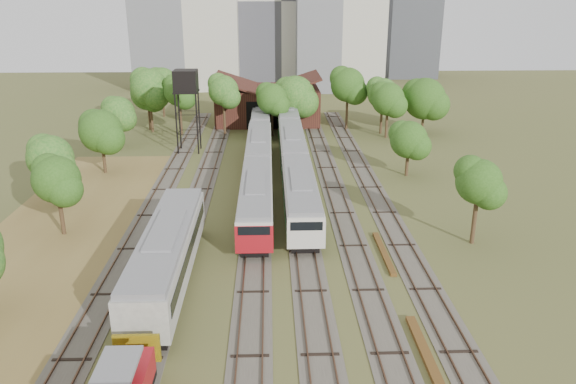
{
  "coord_description": "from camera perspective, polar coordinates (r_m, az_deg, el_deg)",
  "views": [
    {
      "loc": [
        -0.74,
        -31.03,
        19.47
      ],
      "look_at": [
        0.87,
        16.87,
        2.5
      ],
      "focal_mm": 35.0,
      "sensor_mm": 36.0,
      "label": 1
    }
  ],
  "objects": [
    {
      "name": "water_tower",
      "position": [
        72.95,
        -10.34,
        10.81
      ],
      "size": [
        3.03,
        3.03,
        10.5
      ],
      "color": "black",
      "rests_on": "ground"
    },
    {
      "name": "tree_band_left",
      "position": [
        63.77,
        -19.09,
        5.49
      ],
      "size": [
        8.0,
        77.22,
        8.81
      ],
      "color": "#382616",
      "rests_on": "ground"
    },
    {
      "name": "railcar_red_set",
      "position": [
        58.76,
        -3.07,
        2.09
      ],
      "size": [
        2.93,
        34.58,
        3.63
      ],
      "color": "black",
      "rests_on": "ground"
    },
    {
      "name": "tower_far_right",
      "position": [
        145.35,
        12.44,
        16.91
      ],
      "size": [
        12.0,
        12.0,
        28.0
      ],
      "primitive_type": "cube",
      "color": "#3D3F45",
      "rests_on": "ground"
    },
    {
      "name": "ground",
      "position": [
        36.64,
        -0.49,
        -12.6
      ],
      "size": [
        240.0,
        240.0,
        0.0
      ],
      "primitive_type": "plane",
      "color": "#475123",
      "rests_on": "ground"
    },
    {
      "name": "tracks",
      "position": [
        59.3,
        -1.75,
        0.36
      ],
      "size": [
        24.6,
        80.0,
        0.19
      ],
      "color": "#4C473D",
      "rests_on": "ground"
    },
    {
      "name": "tree_band_far",
      "position": [
        83.09,
        0.97,
        9.99
      ],
      "size": [
        45.72,
        9.91,
        9.33
      ],
      "color": "#382616",
      "rests_on": "ground"
    },
    {
      "name": "railcar_rear",
      "position": [
        85.18,
        -2.76,
        7.49
      ],
      "size": [
        2.73,
        16.08,
        3.37
      ],
      "color": "black",
      "rests_on": "ground"
    },
    {
      "name": "maintenance_shed",
      "position": [
        90.54,
        -2.09,
        8.95
      ],
      "size": [
        16.45,
        11.55,
        7.58
      ],
      "color": "#351713",
      "rests_on": "ground"
    },
    {
      "name": "old_grey_coach",
      "position": [
        40.5,
        -12.13,
        -6.2
      ],
      "size": [
        3.26,
        18.0,
        4.04
      ],
      "color": "black",
      "rests_on": "ground"
    },
    {
      "name": "rail_pile_near",
      "position": [
        33.7,
        14.05,
        -16.17
      ],
      "size": [
        0.57,
        8.53,
        0.28
      ],
      "primitive_type": "cube",
      "color": "brown",
      "rests_on": "ground"
    },
    {
      "name": "rail_pile_far",
      "position": [
        45.26,
        9.71,
        -6.11
      ],
      "size": [
        0.47,
        7.55,
        0.25
      ],
      "primitive_type": "cube",
      "color": "brown",
      "rests_on": "ground"
    },
    {
      "name": "railcar_green_set",
      "position": [
        67.77,
        0.45,
        4.53
      ],
      "size": [
        3.0,
        52.08,
        3.72
      ],
      "color": "black",
      "rests_on": "ground"
    },
    {
      "name": "tower_centre",
      "position": [
        131.07,
        -0.78,
        18.85
      ],
      "size": [
        20.0,
        18.0,
        36.0
      ],
      "primitive_type": "cube",
      "color": "beige",
      "rests_on": "ground"
    },
    {
      "name": "tree_band_right",
      "position": [
        67.66,
        12.12,
        6.73
      ],
      "size": [
        5.62,
        40.28,
        7.85
      ],
      "color": "#382616",
      "rests_on": "ground"
    },
    {
      "name": "dry_grass_patch",
      "position": [
        46.9,
        -23.49,
        -6.75
      ],
      "size": [
        14.0,
        60.0,
        0.04
      ],
      "primitive_type": "cube",
      "color": "brown",
      "rests_on": "ground"
    }
  ]
}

